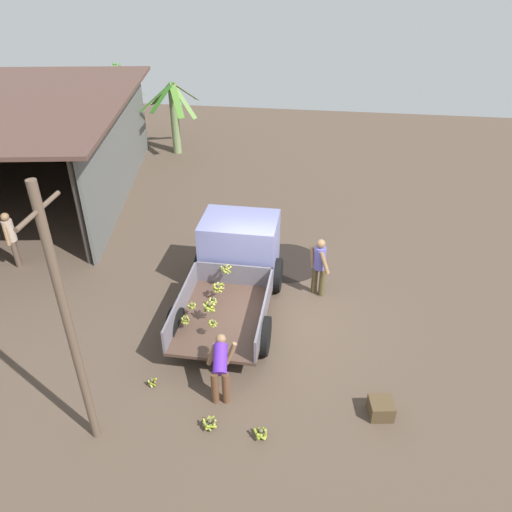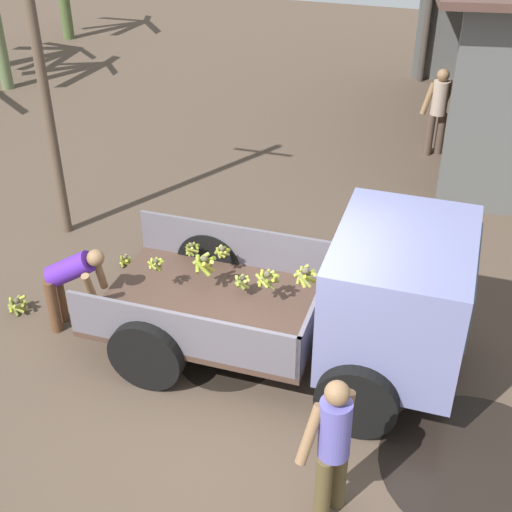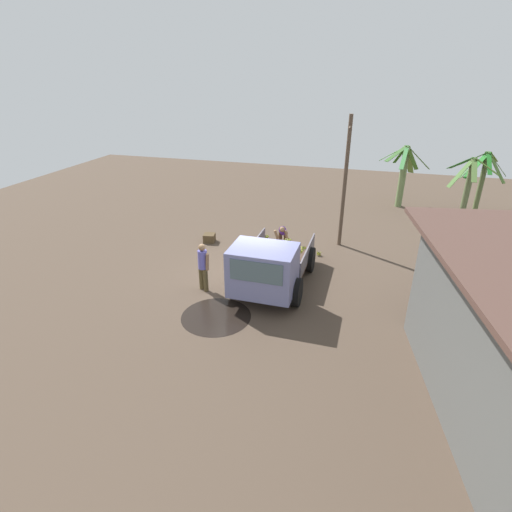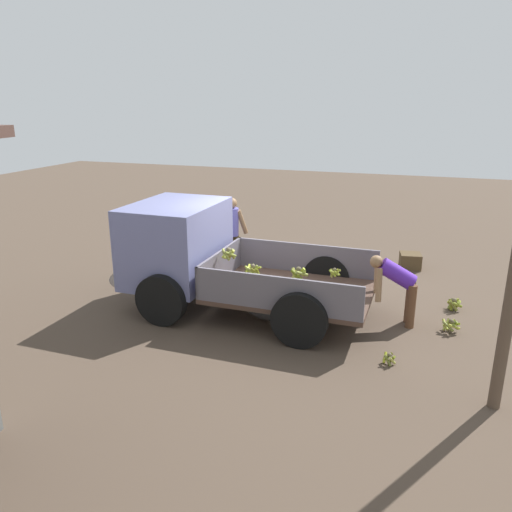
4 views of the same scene
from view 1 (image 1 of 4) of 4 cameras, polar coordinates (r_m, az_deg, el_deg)
The scene contains 15 objects.
ground at distance 12.32m, azimuth 0.62°, elevation -6.97°, with size 36.00×36.00×0.00m, color #4F3F32.
mud_patch_0 at distance 14.33m, azimuth 3.41°, elevation -0.71°, with size 2.06×2.06×0.01m, color black.
mud_patch_1 at distance 12.02m, azimuth -1.96°, elevation -8.16°, with size 1.20×1.20×0.01m, color black.
cargo_truck at distance 12.64m, azimuth -2.20°, elevation -0.22°, with size 4.35×2.30×1.88m.
warehouse_shed at distance 19.52m, azimuth -24.90°, elevation 13.73°, with size 11.45×9.08×3.41m.
utility_pole at distance 8.50m, azimuth -20.66°, elevation -7.31°, with size 1.14×0.15×5.13m.
banana_palm_1 at distance 21.97m, azimuth -9.31°, elevation 15.49°, with size 2.62×2.34×2.97m.
banana_palm_2 at distance 23.72m, azimuth -15.14°, elevation 16.64°, with size 2.53×2.07×3.45m.
person_foreground_visitor at distance 12.66m, azimuth 7.25°, elevation -0.98°, with size 0.52×0.57×1.63m.
person_worker_loading at distance 10.06m, azimuth -4.09°, elevation -12.43°, with size 0.81×0.65×1.20m.
person_bystander_near_shed at distance 15.32m, azimuth -26.24°, elevation 1.99°, with size 0.60×0.51×1.64m.
banana_bunch_on_ground_0 at distance 9.92m, azimuth -5.31°, elevation -18.46°, with size 0.30×0.30×0.23m.
banana_bunch_on_ground_1 at distance 9.75m, azimuth 0.56°, elevation -19.59°, with size 0.27×0.28×0.23m.
banana_bunch_on_ground_2 at distance 10.83m, azimuth -11.78°, elevation -13.90°, with size 0.20×0.20×0.18m.
wooden_crate_0 at distance 10.34m, azimuth 14.08°, elevation -16.52°, with size 0.45×0.45×0.35m, color #4C3B24.
Camera 1 is at (-9.47, -1.20, 7.79)m, focal length 35.00 mm.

